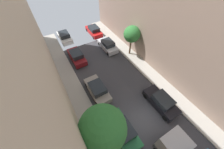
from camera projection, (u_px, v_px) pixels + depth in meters
name	position (u px, v px, depth m)	size (l,w,h in m)	color
ground	(145.00, 121.00, 13.43)	(32.00, 32.00, 0.00)	#38383D
sidewalk_left	(103.00, 148.00, 11.70)	(2.00, 44.00, 0.15)	#A8A399
sidewalk_right	(177.00, 99.00, 15.05)	(2.00, 44.00, 0.15)	#A8A399
parked_car_left_2	(123.00, 130.00, 12.10)	(1.78, 4.20, 1.57)	#1E6638
parked_car_left_3	(97.00, 90.00, 15.18)	(1.78, 4.20, 1.57)	gray
parked_car_left_4	(77.00, 56.00, 19.18)	(1.78, 4.20, 1.57)	maroon
parked_car_left_5	(65.00, 37.00, 22.67)	(1.78, 4.20, 1.57)	white
parked_car_right_2	(161.00, 102.00, 14.12)	(1.78, 4.20, 1.57)	black
parked_car_right_3	(108.00, 45.00, 21.01)	(1.78, 4.20, 1.57)	silver
parked_car_right_4	(94.00, 31.00, 24.04)	(1.78, 4.20, 1.57)	red
street_tree_0	(103.00, 129.00, 8.25)	(3.23, 3.23, 6.30)	brown
street_tree_1	(132.00, 34.00, 17.96)	(2.38, 2.38, 4.65)	brown
potted_plant_1	(97.00, 149.00, 11.17)	(0.53, 0.53, 0.81)	brown
lamp_post	(106.00, 137.00, 9.10)	(0.44, 0.44, 5.10)	#26723F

